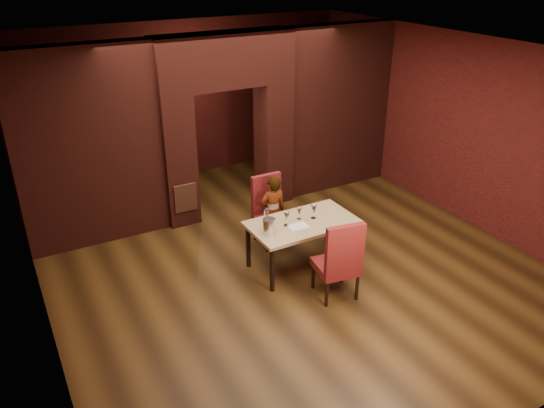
{
  "coord_description": "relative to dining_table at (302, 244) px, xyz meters",
  "views": [
    {
      "loc": [
        -3.65,
        -6.24,
        4.45
      ],
      "look_at": [
        -0.19,
        0.0,
        0.98
      ],
      "focal_mm": 35.0,
      "sensor_mm": 36.0,
      "label": 1
    }
  ],
  "objects": [
    {
      "name": "potted_plant",
      "position": [
        0.72,
        0.91,
        -0.19
      ],
      "size": [
        0.45,
        0.43,
        0.39
      ],
      "primitive_type": "imported",
      "rotation": [
        0.0,
        0.0,
        0.51
      ],
      "color": "#256222",
      "rests_on": "ground"
    },
    {
      "name": "vent_panel",
      "position": [
        -1.09,
        2.06,
        0.17
      ],
      "size": [
        0.4,
        0.03,
        0.5
      ],
      "primitive_type": "cube",
      "color": "#9F542E",
      "rests_on": "ground"
    },
    {
      "name": "wall_right",
      "position": [
        3.36,
        0.35,
        1.22
      ],
      "size": [
        0.04,
        8.0,
        3.2
      ],
      "primitive_type": "cube",
      "color": "maroon",
      "rests_on": "ground"
    },
    {
      "name": "wine_glass_c",
      "position": [
        0.21,
        0.02,
        0.49
      ],
      "size": [
        0.09,
        0.09,
        0.22
      ],
      "primitive_type": null,
      "color": "white",
      "rests_on": "dining_table"
    },
    {
      "name": "wall_left",
      "position": [
        -3.64,
        0.35,
        1.22
      ],
      "size": [
        0.04,
        8.0,
        3.2
      ],
      "primitive_type": "cube",
      "color": "maroon",
      "rests_on": "ground"
    },
    {
      "name": "wine_bucket",
      "position": [
        -0.61,
        -0.07,
        0.49
      ],
      "size": [
        0.19,
        0.19,
        0.23
      ],
      "primitive_type": "cylinder",
      "color": "silver",
      "rests_on": "dining_table"
    },
    {
      "name": "tasting_sheet",
      "position": [
        -0.13,
        -0.09,
        0.38
      ],
      "size": [
        0.3,
        0.22,
        0.0
      ],
      "primitive_type": "cube",
      "rotation": [
        0.0,
        0.0,
        -0.04
      ],
      "color": "silver",
      "rests_on": "dining_table"
    },
    {
      "name": "lintel",
      "position": [
        -0.14,
        2.35,
        2.37
      ],
      "size": [
        2.45,
        0.55,
        0.9
      ],
      "primitive_type": "cube",
      "color": "maroon",
      "rests_on": "ground"
    },
    {
      "name": "rear_door_frame",
      "position": [
        -0.54,
        4.25,
        0.67
      ],
      "size": [
        1.02,
        0.04,
        2.22
      ],
      "primitive_type": "cube",
      "color": "black",
      "rests_on": "ground"
    },
    {
      "name": "wall_front",
      "position": [
        -0.14,
        -3.65,
        1.22
      ],
      "size": [
        7.0,
        0.04,
        3.2
      ],
      "primitive_type": "cube",
      "color": "maroon",
      "rests_on": "ground"
    },
    {
      "name": "wall_back",
      "position": [
        -0.14,
        4.35,
        1.22
      ],
      "size": [
        7.0,
        0.04,
        3.2
      ],
      "primitive_type": "cube",
      "color": "maroon",
      "rests_on": "ground"
    },
    {
      "name": "pillar_left",
      "position": [
        -1.09,
        2.35,
        0.77
      ],
      "size": [
        0.55,
        0.55,
        2.3
      ],
      "primitive_type": "cube",
      "color": "maroon",
      "rests_on": "ground"
    },
    {
      "name": "wing_wall_left",
      "position": [
        -2.5,
        2.35,
        1.22
      ],
      "size": [
        2.28,
        0.35,
        3.2
      ],
      "primitive_type": "cube",
      "color": "maroon",
      "rests_on": "ground"
    },
    {
      "name": "wine_glass_b",
      "position": [
        -0.0,
        0.11,
        0.47
      ],
      "size": [
        0.08,
        0.08,
        0.19
      ],
      "primitive_type": null,
      "color": "white",
      "rests_on": "dining_table"
    },
    {
      "name": "floor",
      "position": [
        -0.14,
        0.35,
        -0.38
      ],
      "size": [
        8.0,
        8.0,
        0.0
      ],
      "primitive_type": "plane",
      "color": "#432A10",
      "rests_on": "ground"
    },
    {
      "name": "water_bottle",
      "position": [
        -0.52,
        0.18,
        0.52
      ],
      "size": [
        0.06,
        0.06,
        0.27
      ],
      "primitive_type": "cylinder",
      "color": "silver",
      "rests_on": "dining_table"
    },
    {
      "name": "rear_door",
      "position": [
        -0.54,
        4.29,
        0.67
      ],
      "size": [
        0.9,
        0.08,
        2.1
      ],
      "primitive_type": "cube",
      "color": "black",
      "rests_on": "ground"
    },
    {
      "name": "chair_near",
      "position": [
        0.01,
        -0.87,
        0.23
      ],
      "size": [
        0.63,
        0.63,
        1.21
      ],
      "primitive_type": "cube",
      "rotation": [
        0.0,
        0.0,
        2.98
      ],
      "color": "maroon",
      "rests_on": "ground"
    },
    {
      "name": "person_seated",
      "position": [
        -0.08,
        0.77,
        0.23
      ],
      "size": [
        0.46,
        0.32,
        1.21
      ],
      "primitive_type": "imported",
      "rotation": [
        0.0,
        0.0,
        3.06
      ],
      "color": "white",
      "rests_on": "ground"
    },
    {
      "name": "chair_far",
      "position": [
        -0.05,
        0.84,
        0.19
      ],
      "size": [
        0.52,
        0.52,
        1.14
      ],
      "primitive_type": "cube",
      "rotation": [
        0.0,
        0.0,
        0.0
      ],
      "color": "maroon",
      "rests_on": "ground"
    },
    {
      "name": "wing_wall_right",
      "position": [
        2.23,
        2.35,
        1.22
      ],
      "size": [
        2.28,
        0.35,
        3.2
      ],
      "primitive_type": "cube",
      "color": "maroon",
      "rests_on": "ground"
    },
    {
      "name": "dining_table",
      "position": [
        0.0,
        0.0,
        0.0
      ],
      "size": [
        1.62,
        0.91,
        0.76
      ],
      "primitive_type": "cube",
      "rotation": [
        0.0,
        0.0,
        0.0
      ],
      "color": "tan",
      "rests_on": "ground"
    },
    {
      "name": "wine_glass_a",
      "position": [
        -0.27,
        0.02,
        0.49
      ],
      "size": [
        0.09,
        0.09,
        0.23
      ],
      "primitive_type": null,
      "color": "white",
      "rests_on": "dining_table"
    },
    {
      "name": "ceiling",
      "position": [
        -0.14,
        0.35,
        2.82
      ],
      "size": [
        7.0,
        8.0,
        0.04
      ],
      "primitive_type": "cube",
      "color": "silver",
      "rests_on": "ground"
    },
    {
      "name": "pillar_right",
      "position": [
        0.81,
        2.35,
        0.77
      ],
      "size": [
        0.55,
        0.55,
        2.3
      ],
      "primitive_type": "cube",
      "color": "maroon",
      "rests_on": "ground"
    }
  ]
}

